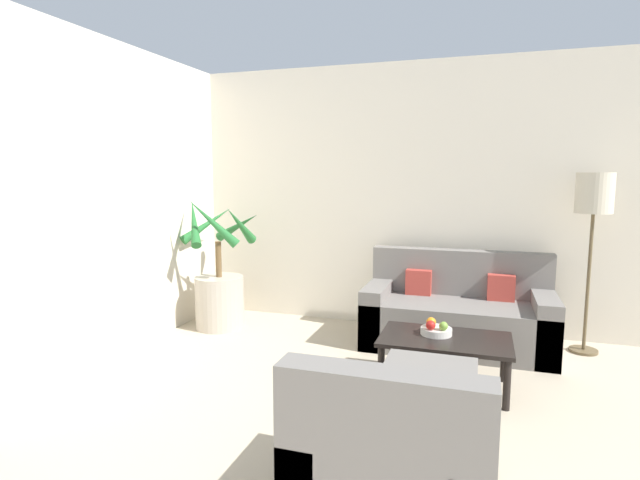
% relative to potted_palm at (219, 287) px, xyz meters
% --- Properties ---
extents(wall_back, '(8.73, 0.06, 2.70)m').
position_rel_potted_palm_xyz_m(wall_back, '(3.14, 0.69, 0.93)').
color(wall_back, beige).
rests_on(wall_back, ground_plane).
extents(potted_palm, '(0.82, 0.81, 1.37)m').
position_rel_potted_palm_xyz_m(potted_palm, '(0.00, 0.00, 0.00)').
color(potted_palm, '#ADA393').
rests_on(potted_palm, ground_plane).
extents(sofa_loveseat, '(1.67, 0.78, 0.86)m').
position_rel_potted_palm_xyz_m(sofa_loveseat, '(2.37, 0.16, -0.13)').
color(sofa_loveseat, slate).
rests_on(sofa_loveseat, ground_plane).
extents(floor_lamp, '(0.30, 0.30, 1.60)m').
position_rel_potted_palm_xyz_m(floor_lamp, '(3.47, 0.35, 0.92)').
color(floor_lamp, brown).
rests_on(floor_lamp, ground_plane).
extents(coffee_table, '(0.95, 0.59, 0.38)m').
position_rel_potted_palm_xyz_m(coffee_table, '(2.33, -0.80, -0.09)').
color(coffee_table, black).
rests_on(coffee_table, ground_plane).
extents(fruit_bowl, '(0.23, 0.23, 0.05)m').
position_rel_potted_palm_xyz_m(fruit_bowl, '(2.26, -0.75, -0.02)').
color(fruit_bowl, beige).
rests_on(fruit_bowl, coffee_table).
extents(apple_red, '(0.07, 0.07, 0.07)m').
position_rel_potted_palm_xyz_m(apple_red, '(2.22, -0.81, 0.05)').
color(apple_red, red).
rests_on(apple_red, fruit_bowl).
extents(apple_green, '(0.07, 0.07, 0.07)m').
position_rel_potted_palm_xyz_m(apple_green, '(2.31, -0.79, 0.04)').
color(apple_green, olive).
rests_on(apple_green, fruit_bowl).
extents(orange_fruit, '(0.07, 0.07, 0.07)m').
position_rel_potted_palm_xyz_m(orange_fruit, '(2.22, -0.73, 0.05)').
color(orange_fruit, orange).
rests_on(orange_fruit, fruit_bowl).
extents(armchair, '(0.82, 0.85, 0.86)m').
position_rel_potted_palm_xyz_m(armchair, '(2.22, -2.41, -0.15)').
color(armchair, slate).
rests_on(armchair, ground_plane).
extents(ottoman, '(0.56, 0.54, 0.41)m').
position_rel_potted_palm_xyz_m(ottoman, '(2.28, -1.51, -0.22)').
color(ottoman, slate).
rests_on(ottoman, ground_plane).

